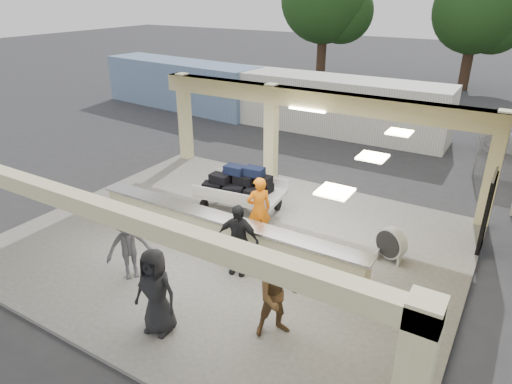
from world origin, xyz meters
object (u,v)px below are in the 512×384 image
Objects in this scene: baggage_handler at (259,209)px; passenger_a at (278,296)px; baggage_counter at (223,233)px; passenger_d at (156,292)px; passenger_b at (238,239)px; drum_fan at (391,243)px; container_blue at (182,84)px; passenger_c at (129,247)px; luggage_cart at (240,187)px; container_white at (322,104)px.

baggage_handler is 3.81m from passenger_a.
baggage_counter is at bearing 99.46° from passenger_a.
baggage_handler is at bearing 84.87° from passenger_d.
drum_fan is at bearing 30.13° from passenger_b.
baggage_counter is at bearing 94.88° from passenger_d.
baggage_handler is at bearing -37.97° from container_blue.
baggage_handler is at bearing 7.16° from passenger_c.
luggage_cart is 1.45× the size of passenger_d.
drum_fan is at bearing 24.39° from baggage_counter.
passenger_d is (0.69, -3.30, 0.46)m from baggage_counter.
drum_fan is 0.50× the size of passenger_a.
container_blue is (-11.62, 12.39, 0.75)m from baggage_counter.
baggage_handler is at bearing 82.82° from passenger_a.
passenger_d is at bearing -84.35° from passenger_c.
baggage_counter is 0.67× the size of container_white.
container_white is at bearing 41.14° from passenger_c.
passenger_c is 0.17× the size of container_blue.
container_white is (-2.53, 12.23, 0.74)m from baggage_counter.
baggage_counter is 2.41m from luggage_cart.
passenger_d reaches higher than passenger_b.
passenger_b is at bearing -18.36° from passenger_c.
container_blue is (-15.63, 10.57, 0.75)m from drum_fan.
passenger_b reaches higher than drum_fan.
container_blue is at bearing 129.49° from luggage_cart.
baggage_counter reaches higher than drum_fan.
baggage_handler is 0.15× the size of container_white.
passenger_a is at bearing -69.83° from container_white.
passenger_b is (1.82, -2.90, 0.12)m from luggage_cart.
container_blue reaches higher than passenger_d.
baggage_handler reaches higher than passenger_c.
passenger_b reaches higher than baggage_counter.
baggage_handler is at bearing 94.13° from passenger_b.
baggage_handler is (-3.45, -0.87, 0.45)m from drum_fan.
passenger_d reaches higher than drum_fan.
luggage_cart is 3.43m from passenger_b.
container_white reaches higher than luggage_cart.
container_blue reaches higher than passenger_b.
container_white is 1.19× the size of container_blue.
passenger_c is (-4.00, -0.10, -0.06)m from passenger_a.
container_white is 9.10m from container_blue.
container_blue is at bearing 169.55° from drum_fan.
container_blue is at bearing 124.75° from passenger_b.
passenger_c is at bearing -118.49° from drum_fan.
luggage_cart is 1.61× the size of passenger_c.
container_white is at bearing 92.25° from luggage_cart.
container_blue is (-12.32, 15.68, 0.29)m from passenger_d.
passenger_a is 20.48m from container_blue.
passenger_b is at bearing -36.22° from baggage_counter.
passenger_b is 0.18× the size of container_blue.
container_white reaches higher than passenger_a.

